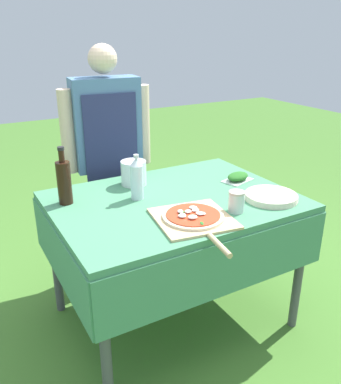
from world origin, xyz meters
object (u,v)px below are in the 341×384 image
object	(u,v)px
mixing_tub	(134,173)
water_bottle	(137,178)
plate_stack	(271,197)
herb_container	(238,177)
oil_bottle	(64,181)
sauce_jar	(236,203)
prep_table	(174,214)
person_cook	(108,147)
pizza_on_peel	(194,218)

from	to	relation	value
mixing_tub	water_bottle	bearing A→B (deg)	-109.89
plate_stack	herb_container	bearing A→B (deg)	86.18
oil_bottle	sauce_jar	bearing A→B (deg)	-36.48
prep_table	oil_bottle	distance (m)	0.59
water_bottle	herb_container	world-z (taller)	water_bottle
oil_bottle	plate_stack	bearing A→B (deg)	-26.89
person_cook	pizza_on_peel	distance (m)	0.94
pizza_on_peel	herb_container	distance (m)	0.60
person_cook	herb_container	size ratio (longest dim) A/B	7.60
herb_container	plate_stack	bearing A→B (deg)	-93.82
water_bottle	herb_container	size ratio (longest dim) A/B	1.20
pizza_on_peel	sauce_jar	world-z (taller)	sauce_jar
pizza_on_peel	water_bottle	bearing A→B (deg)	116.17
pizza_on_peel	mixing_tub	xyz separation A→B (m)	(-0.04, 0.56, 0.06)
oil_bottle	plate_stack	distance (m)	1.06
plate_stack	person_cook	bearing A→B (deg)	120.20
herb_container	mixing_tub	world-z (taller)	mixing_tub
pizza_on_peel	sauce_jar	xyz separation A→B (m)	(0.23, -0.02, 0.03)
prep_table	plate_stack	size ratio (longest dim) A/B	4.56
oil_bottle	sauce_jar	xyz separation A→B (m)	(0.69, -0.51, -0.07)
pizza_on_peel	oil_bottle	bearing A→B (deg)	141.69
oil_bottle	person_cook	bearing A→B (deg)	47.34
water_bottle	mixing_tub	bearing A→B (deg)	70.11
oil_bottle	pizza_on_peel	bearing A→B (deg)	-47.18
mixing_tub	plate_stack	xyz separation A→B (m)	(0.53, -0.55, -0.05)
herb_container	plate_stack	world-z (taller)	herb_container
person_cook	plate_stack	bearing A→B (deg)	126.21
person_cook	sauce_jar	xyz separation A→B (m)	(0.28, -0.95, -0.08)
person_cook	herb_container	xyz separation A→B (m)	(0.55, -0.62, -0.11)
pizza_on_peel	sauce_jar	size ratio (longest dim) A/B	5.28
pizza_on_peel	person_cook	bearing A→B (deg)	101.90
plate_stack	sauce_jar	world-z (taller)	sauce_jar
oil_bottle	herb_container	bearing A→B (deg)	-10.36
person_cook	pizza_on_peel	size ratio (longest dim) A/B	2.73
pizza_on_peel	mixing_tub	world-z (taller)	mixing_tub
water_bottle	sauce_jar	xyz separation A→B (m)	(0.35, -0.38, -0.07)
herb_container	mixing_tub	distance (m)	0.60
pizza_on_peel	herb_container	world-z (taller)	herb_container
sauce_jar	herb_container	bearing A→B (deg)	50.56
water_bottle	sauce_jar	distance (m)	0.52
sauce_jar	person_cook	bearing A→B (deg)	106.49
prep_table	pizza_on_peel	xyz separation A→B (m)	(-0.05, -0.27, 0.10)
plate_stack	water_bottle	bearing A→B (deg)	149.54
person_cook	sauce_jar	world-z (taller)	person_cook
mixing_tub	sauce_jar	world-z (taller)	mixing_tub
oil_bottle	prep_table	bearing A→B (deg)	-23.34
prep_table	herb_container	world-z (taller)	herb_container
prep_table	mixing_tub	distance (m)	0.34
herb_container	oil_bottle	bearing A→B (deg)	169.64
herb_container	mixing_tub	bearing A→B (deg)	155.65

